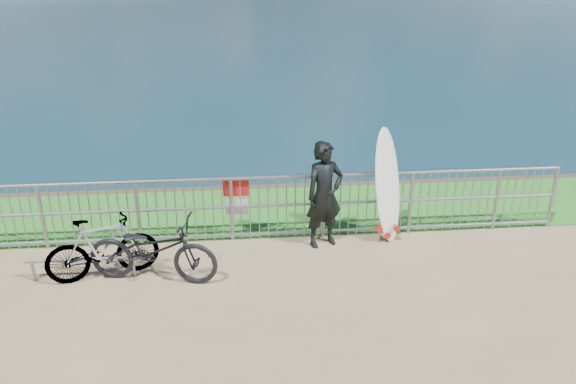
{
  "coord_description": "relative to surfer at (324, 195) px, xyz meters",
  "views": [
    {
      "loc": [
        -0.36,
        -6.8,
        4.34
      ],
      "look_at": [
        0.39,
        1.2,
        1.0
      ],
      "focal_mm": 35.0,
      "sensor_mm": 36.0,
      "label": 1
    }
  ],
  "objects": [
    {
      "name": "surfboard",
      "position": [
        1.05,
        0.11,
        -0.0
      ],
      "size": [
        0.64,
        0.61,
        1.9
      ],
      "color": "white",
      "rests_on": "ground"
    },
    {
      "name": "railing",
      "position": [
        -0.97,
        0.28,
        -0.3
      ],
      "size": [
        10.06,
        0.1,
        1.13
      ],
      "color": "gray",
      "rests_on": "ground"
    },
    {
      "name": "bike_rack",
      "position": [
        -3.65,
        -0.74,
        -0.6
      ],
      "size": [
        1.63,
        0.05,
        0.34
      ],
      "color": "gray",
      "rests_on": "ground"
    },
    {
      "name": "surfer",
      "position": [
        0.0,
        0.0,
        0.0
      ],
      "size": [
        0.75,
        0.61,
        1.76
      ],
      "primitive_type": "imported",
      "rotation": [
        0.0,
        0.0,
        0.35
      ],
      "color": "black",
      "rests_on": "ground"
    },
    {
      "name": "bicycle_far",
      "position": [
        -3.35,
        -0.72,
        -0.4
      ],
      "size": [
        1.67,
        0.89,
        0.97
      ],
      "primitive_type": "imported",
      "rotation": [
        0.0,
        0.0,
        1.86
      ],
      "color": "black",
      "rests_on": "ground"
    },
    {
      "name": "bicycle_near",
      "position": [
        -2.61,
        -0.88,
        -0.38
      ],
      "size": [
        1.99,
        1.05,
        1.0
      ],
      "primitive_type": "imported",
      "rotation": [
        0.0,
        0.0,
        1.35
      ],
      "color": "black",
      "rests_on": "ground"
    },
    {
      "name": "grass_strip",
      "position": [
        -0.98,
        1.38,
        -0.87
      ],
      "size": [
        120.0,
        120.0,
        0.0
      ],
      "primitive_type": "plane",
      "color": "#217420",
      "rests_on": "ground"
    }
  ]
}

